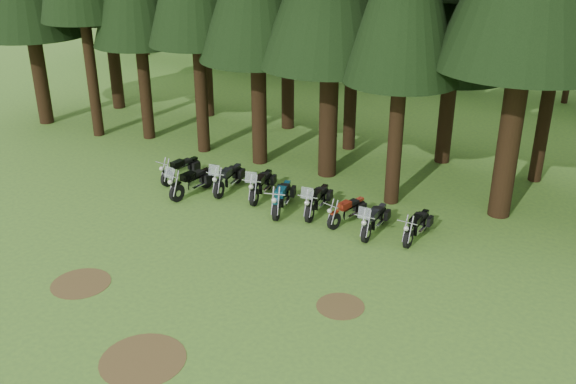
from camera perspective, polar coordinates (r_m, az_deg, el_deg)
name	(u,v)px	position (r m, az deg, el deg)	size (l,w,h in m)	color
ground	(200,277)	(20.22, -7.81, -7.46)	(120.00, 120.00, 0.00)	#3F6B28
decid_3	(361,11)	(42.26, 6.51, 15.68)	(6.12, 5.95, 7.65)	black
decid_4	(465,18)	(41.64, 15.49, 14.68)	(5.93, 5.76, 7.41)	black
dirt_patch_0	(81,283)	(20.68, -17.93, -7.73)	(1.80, 1.80, 0.01)	#4C3D1E
dirt_patch_1	(340,306)	(18.73, 4.68, -10.07)	(1.40, 1.40, 0.01)	#4C3D1E
dirt_patch_2	(143,360)	(17.13, -12.77, -14.34)	(2.20, 2.20, 0.01)	#4C3D1E
motorcycle_0	(181,170)	(27.12, -9.48, 1.97)	(0.47, 2.24, 0.91)	black
motorcycle_1	(192,183)	(25.65, -8.57, 0.83)	(0.67, 2.44, 1.53)	black
motorcycle_2	(228,179)	(25.85, -5.35, 1.17)	(0.56, 2.42, 1.52)	black
motorcycle_3	(261,186)	(25.14, -2.39, 0.58)	(0.69, 2.39, 1.50)	black
motorcycle_4	(282,198)	(24.02, -0.55, -0.57)	(0.73, 2.37, 0.98)	black
motorcycle_5	(317,201)	(23.83, 2.60, -0.81)	(0.53, 2.35, 1.48)	black
motorcycle_6	(347,211)	(23.24, 5.28, -1.73)	(0.70, 2.05, 0.85)	black
motorcycle_7	(374,221)	(22.58, 7.67, -2.54)	(0.42, 2.24, 1.42)	black
motorcycle_8	(417,227)	(22.46, 11.37, -3.04)	(0.36, 2.17, 0.88)	black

